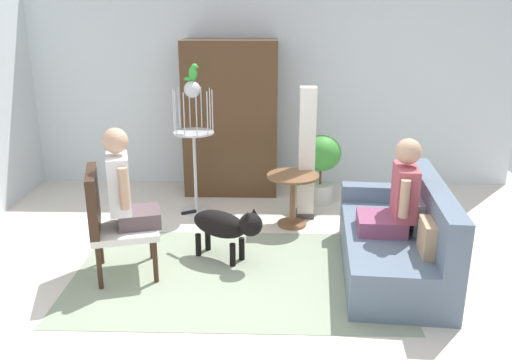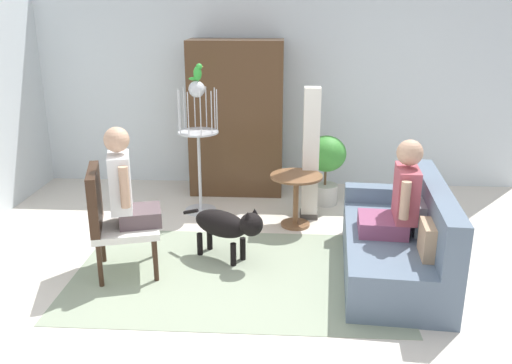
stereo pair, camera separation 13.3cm
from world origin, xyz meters
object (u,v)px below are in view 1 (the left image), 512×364
armchair (109,216)px  armoire_cabinet (231,118)px  parrot (193,73)px  person_on_armchair (124,186)px  bird_cage_stand (194,139)px  person_on_couch (397,196)px  potted_plant (321,161)px  dog (226,225)px  round_end_table (293,191)px  column_lamp (307,155)px  couch (399,241)px

armchair → armoire_cabinet: armoire_cabinet is taller
armoire_cabinet → parrot: bearing=-113.7°
person_on_armchair → bird_cage_stand: 1.57m
person_on_couch → potted_plant: 1.88m
bird_cage_stand → armoire_cabinet: (0.36, 0.79, 0.08)m
person_on_couch → dog: 1.59m
person_on_armchair → bird_cage_stand: bearing=75.4°
armchair → round_end_table: size_ratio=1.69×
dog → parrot: 1.82m
bird_cage_stand → parrot: parrot is taller
parrot → column_lamp: (1.25, -0.09, -0.88)m
armchair → potted_plant: bearing=43.6°
person_on_couch → column_lamp: size_ratio=0.57×
armchair → person_on_couch: size_ratio=1.16×
person_on_couch → parrot: bearing=143.9°
armchair → bird_cage_stand: size_ratio=0.64×
round_end_table → dog: (-0.66, -0.87, -0.04)m
armchair → potted_plant: armchair is taller
person_on_armchair → armoire_cabinet: bearing=71.8°
bird_cage_stand → armchair: bearing=-109.1°
bird_cage_stand → parrot: 0.74m
armoire_cabinet → round_end_table: bearing=-56.9°
person_on_armchair → dog: size_ratio=1.08×
parrot → person_on_armchair: bearing=-105.2°
person_on_couch → person_on_armchair: 2.38m
column_lamp → armoire_cabinet: (-0.91, 0.88, 0.23)m
couch → bird_cage_stand: bearing=145.3°
potted_plant → person_on_armchair: bearing=-134.8°
potted_plant → round_end_table: bearing=-116.5°
dog → column_lamp: (0.81, 1.14, 0.38)m
couch → armchair: (-2.58, -0.15, 0.27)m
person_on_armchair → round_end_table: (1.51, 1.15, -0.43)m
parrot → dog: bearing=-70.5°
column_lamp → armchair: bearing=-141.0°
round_end_table → person_on_couch: bearing=-50.9°
person_on_armchair → parrot: 1.76m
person_on_couch → bird_cage_stand: bird_cage_stand is taller
armchair → bird_cage_stand: bearing=70.9°
bird_cage_stand → armoire_cabinet: size_ratio=0.80×
person_on_couch → parrot: parrot is taller
person_on_armchair → potted_plant: size_ratio=1.05×
person_on_couch → person_on_armchair: size_ratio=0.95×
potted_plant → armchair: bearing=-136.4°
armoire_cabinet → column_lamp: bearing=-44.2°
couch → person_on_armchair: size_ratio=2.06×
armoire_cabinet → person_on_armchair: bearing=-108.2°
couch → armoire_cabinet: 2.85m
couch → potted_plant: bearing=107.7°
dog → bird_cage_stand: (-0.45, 1.23, 0.53)m
couch → armoire_cabinet: (-1.68, 2.20, 0.67)m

